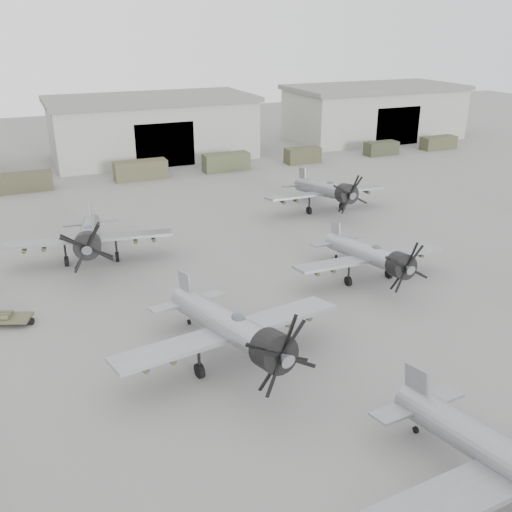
{
  "coord_description": "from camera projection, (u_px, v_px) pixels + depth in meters",
  "views": [
    {
      "loc": [
        -18.95,
        -20.5,
        18.58
      ],
      "look_at": [
        -3.65,
        15.27,
        2.5
      ],
      "focal_mm": 40.0,
      "sensor_mm": 36.0,
      "label": 1
    }
  ],
  "objects": [
    {
      "name": "aircraft_far_1",
      "position": [
        327.0,
        190.0,
        58.93
      ],
      "size": [
        12.93,
        11.63,
        5.19
      ],
      "rotation": [
        0.0,
        0.0,
        -0.02
      ],
      "color": "gray",
      "rests_on": "ground"
    },
    {
      "name": "hangar_center",
      "position": [
        152.0,
        127.0,
        82.38
      ],
      "size": [
        29.0,
        14.8,
        8.7
      ],
      "color": "gray",
      "rests_on": "ground"
    },
    {
      "name": "support_truck_4",
      "position": [
        226.0,
        162.0,
        75.94
      ],
      "size": [
        6.19,
        2.2,
        2.34
      ],
      "primitive_type": "cube",
      "color": "#43492F",
      "rests_on": "ground"
    },
    {
      "name": "ground",
      "position": [
        426.0,
        385.0,
        31.4
      ],
      "size": [
        220.0,
        220.0,
        0.0
      ],
      "primitive_type": "plane",
      "color": "slate",
      "rests_on": "ground"
    },
    {
      "name": "support_truck_6",
      "position": [
        381.0,
        148.0,
        84.98
      ],
      "size": [
        4.97,
        2.2,
        1.97
      ],
      "primitive_type": "cube",
      "color": "#333925",
      "rests_on": "ground"
    },
    {
      "name": "aircraft_far_0",
      "position": [
        89.0,
        236.0,
        46.15
      ],
      "size": [
        13.51,
        12.16,
        5.36
      ],
      "rotation": [
        0.0,
        0.0,
        -0.16
      ],
      "color": "gray",
      "rests_on": "ground"
    },
    {
      "name": "support_truck_5",
      "position": [
        303.0,
        155.0,
        80.14
      ],
      "size": [
        4.94,
        2.2,
        2.14
      ],
      "primitive_type": "cube",
      "color": "#3E3F29",
      "rests_on": "ground"
    },
    {
      "name": "aircraft_mid_2",
      "position": [
        372.0,
        256.0,
        42.95
      ],
      "size": [
        12.05,
        10.84,
        4.84
      ],
      "rotation": [
        0.0,
        0.0,
        -0.02
      ],
      "color": "#94979C",
      "rests_on": "ground"
    },
    {
      "name": "support_truck_7",
      "position": [
        438.0,
        143.0,
        88.84
      ],
      "size": [
        5.64,
        2.2,
        1.97
      ],
      "primitive_type": "cube",
      "color": "#3F422B",
      "rests_on": "ground"
    },
    {
      "name": "hangar_right",
      "position": [
        374.0,
        112.0,
        96.19
      ],
      "size": [
        29.0,
        14.8,
        8.7
      ],
      "color": "gray",
      "rests_on": "ground"
    },
    {
      "name": "support_truck_2",
      "position": [
        23.0,
        182.0,
        66.76
      ],
      "size": [
        6.46,
        2.2,
        2.17
      ],
      "primitive_type": "cube",
      "color": "#3C3C27",
      "rests_on": "ground"
    },
    {
      "name": "aircraft_mid_1",
      "position": [
        233.0,
        329.0,
        32.09
      ],
      "size": [
        14.03,
        12.63,
        5.57
      ],
      "rotation": [
        0.0,
        0.0,
        0.15
      ],
      "color": "#97999F",
      "rests_on": "ground"
    },
    {
      "name": "support_truck_3",
      "position": [
        141.0,
        170.0,
        71.76
      ],
      "size": [
        6.61,
        2.2,
        2.37
      ],
      "primitive_type": "cube",
      "color": "#48462F",
      "rests_on": "ground"
    }
  ]
}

